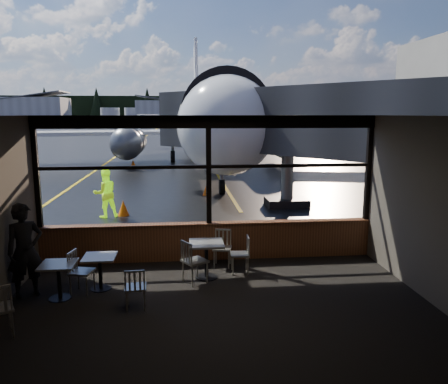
{
  "coord_description": "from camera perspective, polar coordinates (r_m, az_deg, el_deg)",
  "views": [
    {
      "loc": [
        -0.67,
        -10.26,
        3.54
      ],
      "look_at": [
        0.47,
        1.0,
        1.5
      ],
      "focal_mm": 35.0,
      "sensor_mm": 36.0,
      "label": 1
    }
  ],
  "objects": [
    {
      "name": "window_sill",
      "position": [
        10.74,
        -1.96,
        -6.51
      ],
      "size": [
        8.0,
        0.28,
        0.9
      ],
      "primitive_type": "cube",
      "color": "brown",
      "rests_on": "ground"
    },
    {
      "name": "cone_wing",
      "position": [
        29.88,
        -11.79,
        3.67
      ],
      "size": [
        0.36,
        0.36,
        0.5
      ],
      "primitive_type": "cone",
      "color": "orange",
      "rests_on": "ground_plane"
    },
    {
      "name": "cone_extra",
      "position": [
        15.73,
        -13.02,
        -2.05
      ],
      "size": [
        0.39,
        0.39,
        0.54
      ],
      "primitive_type": "cone",
      "color": "#FD4607",
      "rests_on": "ground_plane"
    },
    {
      "name": "fuel_tank_b",
      "position": [
        193.23,
        -11.67,
        9.85
      ],
      "size": [
        8.0,
        8.0,
        6.0
      ],
      "primitive_type": "cylinder",
      "color": "silver",
      "rests_on": "ground_plane"
    },
    {
      "name": "cone_nose",
      "position": [
        19.14,
        -2.35,
        0.23
      ],
      "size": [
        0.32,
        0.32,
        0.45
      ],
      "primitive_type": "cone",
      "color": "#FA6607",
      "rests_on": "ground_plane"
    },
    {
      "name": "chair_near_e",
      "position": [
        9.88,
        2.07,
        -8.17
      ],
      "size": [
        0.48,
        0.48,
        0.85
      ],
      "primitive_type": null,
      "rotation": [
        0.0,
        0.0,
        1.53
      ],
      "color": "#B2AEA0",
      "rests_on": "carpet_floor"
    },
    {
      "name": "treeline",
      "position": [
        220.28,
        -5.68,
        10.8
      ],
      "size": [
        360.0,
        3.0,
        12.0
      ],
      "primitive_type": "cube",
      "color": "black",
      "rests_on": "ground_plane"
    },
    {
      "name": "hangar_left",
      "position": [
        202.51,
        -26.18,
        9.74
      ],
      "size": [
        45.0,
        18.0,
        11.0
      ],
      "primitive_type": null,
      "color": "silver",
      "rests_on": "ground_plane"
    },
    {
      "name": "cafe_table_mid",
      "position": [
        9.35,
        -15.84,
        -10.11
      ],
      "size": [
        0.64,
        0.64,
        0.71
      ],
      "primitive_type": null,
      "color": "#A6A098",
      "rests_on": "carpet_floor"
    },
    {
      "name": "hangar_mid",
      "position": [
        195.27,
        -5.66,
        10.59
      ],
      "size": [
        38.0,
        15.0,
        10.0
      ],
      "primitive_type": null,
      "color": "silver",
      "rests_on": "ground_plane"
    },
    {
      "name": "airliner",
      "position": [
        31.59,
        -2.52,
        14.02
      ],
      "size": [
        30.83,
        36.98,
        11.29
      ],
      "primitive_type": null,
      "rotation": [
        0.0,
        0.0,
        0.0
      ],
      "color": "white",
      "rests_on": "ground_plane"
    },
    {
      "name": "fuel_tank_c",
      "position": [
        192.49,
        -8.67,
        9.94
      ],
      "size": [
        8.0,
        8.0,
        6.0
      ],
      "primitive_type": "cylinder",
      "color": "silver",
      "rests_on": "ground_plane"
    },
    {
      "name": "window_header",
      "position": [
        10.29,
        -2.06,
        9.15
      ],
      "size": [
        8.0,
        0.18,
        0.3
      ],
      "primitive_type": "cube",
      "color": "black",
      "rests_on": "ground"
    },
    {
      "name": "chair_mid_s",
      "position": [
        8.32,
        -11.48,
        -12.15
      ],
      "size": [
        0.46,
        0.46,
        0.8
      ],
      "primitive_type": null,
      "rotation": [
        0.0,
        0.0,
        0.06
      ],
      "color": "#B1ABA0",
      "rests_on": "carpet_floor"
    },
    {
      "name": "chair_near_n",
      "position": [
        10.26,
        -0.23,
        -7.41
      ],
      "size": [
        0.56,
        0.56,
        0.87
      ],
      "primitive_type": null,
      "rotation": [
        0.0,
        0.0,
        2.93
      ],
      "color": "beige",
      "rests_on": "carpet_floor"
    },
    {
      "name": "cafe_table_left",
      "position": [
        9.13,
        -20.72,
        -10.87
      ],
      "size": [
        0.65,
        0.65,
        0.72
      ],
      "primitive_type": null,
      "color": "#9A968D",
      "rests_on": "carpet_floor"
    },
    {
      "name": "window_transom",
      "position": [
        10.36,
        -2.03,
        3.33
      ],
      "size": [
        8.0,
        0.1,
        0.08
      ],
      "primitive_type": "cube",
      "color": "black",
      "rests_on": "ground"
    },
    {
      "name": "passenger",
      "position": [
        9.33,
        -24.54,
        -6.98
      ],
      "size": [
        0.81,
        0.74,
        1.86
      ],
      "primitive_type": "imported",
      "rotation": [
        0.0,
        0.0,
        0.57
      ],
      "color": "black",
      "rests_on": "carpet_floor"
    },
    {
      "name": "carpet_floor",
      "position": [
        8.1,
        -0.48,
        -15.61
      ],
      "size": [
        8.0,
        6.0,
        0.01
      ],
      "primitive_type": "cube",
      "color": "black",
      "rests_on": "ground"
    },
    {
      "name": "wall_back",
      "position": [
        4.67,
        2.96,
        -12.32
      ],
      "size": [
        8.0,
        0.04,
        3.5
      ],
      "primitive_type": "cube",
      "color": "#4D453D",
      "rests_on": "ground"
    },
    {
      "name": "mullion_centre",
      "position": [
        10.37,
        -2.02,
        2.79
      ],
      "size": [
        0.12,
        0.12,
        2.6
      ],
      "primitive_type": "cube",
      "color": "black",
      "rests_on": "ground"
    },
    {
      "name": "ceiling",
      "position": [
        7.29,
        -0.52,
        9.9
      ],
      "size": [
        8.0,
        6.0,
        0.04
      ],
      "primitive_type": "cube",
      "color": "#38332D",
      "rests_on": "ground"
    },
    {
      "name": "mullion_left",
      "position": [
        10.86,
        -23.32,
        2.29
      ],
      "size": [
        0.12,
        0.12,
        2.6
      ],
      "primitive_type": "cube",
      "color": "black",
      "rests_on": "ground"
    },
    {
      "name": "cafe_table_near",
      "position": [
        9.59,
        -2.3,
        -8.9
      ],
      "size": [
        0.73,
        0.73,
        0.8
      ],
      "primitive_type": null,
      "color": "#A09C93",
      "rests_on": "carpet_floor"
    },
    {
      "name": "chair_mid_w",
      "position": [
        9.24,
        -18.07,
        -9.93
      ],
      "size": [
        0.58,
        0.58,
        0.87
      ],
      "primitive_type": null,
      "rotation": [
        0.0,
        0.0,
        -1.81
      ],
      "color": "#B0AB9F",
      "rests_on": "carpet_floor"
    },
    {
      "name": "wall_right",
      "position": [
        8.82,
        26.39,
        -2.58
      ],
      "size": [
        0.04,
        6.0,
        3.5
      ],
      "primitive_type": "cube",
      "color": "#4D453D",
      "rests_on": "ground"
    },
    {
      "name": "jet_bridge",
      "position": [
        16.36,
        9.43,
        6.5
      ],
      "size": [
        9.44,
        11.54,
        5.04
      ],
      "primitive_type": null,
      "color": "#27272A",
      "rests_on": "ground_plane"
    },
    {
      "name": "mullion_right",
      "position": [
        11.33,
        18.35,
        2.91
      ],
      "size": [
        0.12,
        0.12,
        2.6
      ],
      "primitive_type": "cube",
      "color": "black",
      "rests_on": "ground"
    },
    {
      "name": "hangar_right",
      "position": [
        197.81,
        12.32,
        10.7
      ],
      "size": [
        50.0,
        20.0,
        12.0
      ],
      "primitive_type": null,
      "color": "silver",
      "rests_on": "ground_plane"
    },
    {
      "name": "chair_near_w",
      "position": [
        9.31,
        -3.83,
        -9.04
      ],
      "size": [
        0.71,
        0.71,
        0.95
      ],
      "primitive_type": null,
      "rotation": [
        0.0,
        0.0,
        -1.03
      ],
      "color": "#ADA99C",
      "rests_on": "carpet_floor"
    },
    {
      "name": "ground_crew",
      "position": [
        15.55,
        -15.25,
        -0.16
      ],
      "size": [
        1.0,
        0.91,
        1.67
      ],
      "primitive_type": "imported",
      "rotation": [
        0.0,
        0.0,
        3.56
      ],
      "color": "#BFF219",
      "rests_on": "ground_plane"
    },
    {
      "name": "fuel_tank_a",
      "position": [
        194.49,
        -14.64,
        9.73
      ],
      "size": [
        8.0,
        8.0,
        6.0
      ],
      "primitive_type": "cylinder",
      "color": "silver",
      "rests_on": "ground_plane"
    },
    {
      "name": "ground_plane",
      "position": [
        130.31,
        -5.52,
        8.61
      ],
      "size": [
        520.0,
        520.0,
        0.0
      ],
      "primitive_type": "plane",
      "color": "black",
      "rests_on": "ground"
    }
  ]
}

